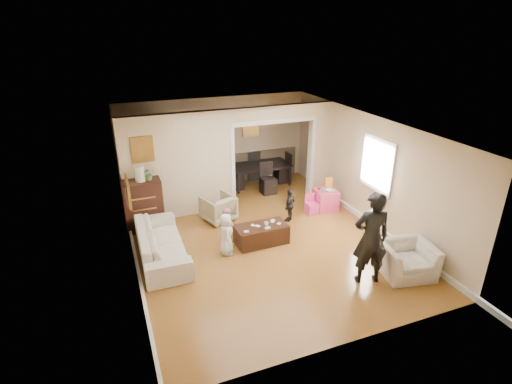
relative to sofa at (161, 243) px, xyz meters
name	(u,v)px	position (x,y,z in m)	size (l,w,h in m)	color
floor	(259,238)	(2.18, 0.01, -0.33)	(7.00, 7.00, 0.00)	#A16529
partition_left	(179,166)	(0.80, 1.81, 0.97)	(2.75, 0.18, 2.60)	beige
partition_right	(319,149)	(4.65, 1.81, 0.97)	(0.55, 0.18, 2.60)	beige
partition_header	(274,112)	(3.28, 1.81, 2.09)	(2.22, 0.18, 0.35)	beige
window_pane	(378,164)	(4.91, -0.39, 1.22)	(0.03, 0.95, 1.10)	white
framed_art_partition	(142,149)	(-0.02, 1.71, 1.52)	(0.45, 0.03, 0.55)	brown
framed_art_sofa_wall	(128,191)	(-0.53, -0.59, 1.47)	(0.03, 0.55, 0.40)	brown
framed_art_alcove	(251,126)	(3.28, 3.45, 1.37)	(0.45, 0.03, 0.55)	brown
sofa	(161,243)	(0.00, 0.00, 0.00)	(2.27, 0.89, 0.66)	beige
armchair_back	(218,208)	(1.57, 1.18, -0.01)	(0.69, 0.71, 0.65)	tan
armchair_front	(406,259)	(4.30, -2.32, -0.01)	(0.98, 0.86, 0.64)	beige
dresser	(143,205)	(-0.17, 1.42, 0.27)	(0.88, 0.49, 1.20)	black
table_lamp	(140,174)	(-0.17, 1.42, 1.05)	(0.22, 0.22, 0.36)	beige
potted_plant	(149,174)	(0.03, 1.42, 1.02)	(0.27, 0.23, 0.30)	#4B7734
coffee_table	(261,234)	(2.14, -0.22, -0.12)	(1.14, 0.57, 0.43)	#371A11
coffee_cup	(266,224)	(2.24, -0.27, 0.14)	(0.10, 0.10, 0.09)	white
play_table	(325,200)	(4.35, 0.79, -0.07)	(0.55, 0.55, 0.53)	#E13B70
cereal_box	(329,183)	(4.47, 0.89, 0.35)	(0.20, 0.07, 0.30)	yellow
cyan_cup	(324,190)	(4.25, 0.74, 0.24)	(0.08, 0.08, 0.08)	teal
toy_block	(320,188)	(4.23, 0.91, 0.22)	(0.08, 0.06, 0.05)	red
play_bowl	(330,191)	(4.40, 0.67, 0.22)	(0.21, 0.21, 0.05)	silver
dining_table	(260,175)	(3.37, 2.96, -0.02)	(1.80, 1.00, 0.63)	black
adult_person	(371,238)	(3.47, -2.24, 0.58)	(0.66, 0.44, 1.82)	black
child_kneel_a	(226,234)	(1.29, -0.37, 0.13)	(0.45, 0.29, 0.92)	silver
child_kneel_b	(227,225)	(1.44, 0.08, 0.09)	(0.41, 0.32, 0.84)	pink
child_toddler	(290,205)	(3.19, 0.53, 0.09)	(0.49, 0.21, 0.84)	black
craft_papers	(264,225)	(2.20, -0.24, 0.10)	(0.91, 0.40, 0.00)	white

